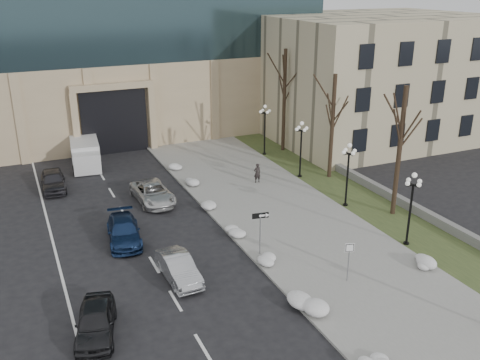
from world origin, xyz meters
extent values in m
plane|color=black|center=(0.00, 0.00, 0.00)|extent=(160.00, 160.00, 0.00)
cube|color=gray|center=(3.50, 14.00, 0.06)|extent=(9.00, 40.00, 0.12)
cube|color=gray|center=(-1.00, 14.00, 0.07)|extent=(0.30, 40.00, 0.14)
cube|color=#344422|center=(10.00, 14.00, 0.05)|extent=(4.00, 40.00, 0.10)
cube|color=slate|center=(12.00, 16.00, 0.35)|extent=(0.50, 30.00, 0.70)
cube|color=tan|center=(-2.00, 42.00, 4.00)|extent=(40.00, 20.00, 8.00)
cube|color=black|center=(-4.00, 33.00, 3.00)|extent=(6.00, 2.50, 6.00)
cube|color=tan|center=(-4.00, 31.60, 6.30)|extent=(7.50, 0.60, 0.60)
cube|color=tan|center=(-7.50, 31.60, 3.00)|extent=(0.60, 0.60, 6.00)
cube|color=tan|center=(-0.50, 31.60, 3.00)|extent=(0.60, 0.60, 6.00)
cube|color=tan|center=(22.00, 28.00, 6.00)|extent=(22.00, 18.00, 12.00)
cube|color=black|center=(14.00, 19.00, 2.50)|extent=(1.40, 0.25, 2.00)
cube|color=black|center=(18.00, 19.00, 2.50)|extent=(1.40, 0.25, 2.00)
cube|color=black|center=(22.00, 19.00, 2.50)|extent=(1.40, 0.25, 2.00)
cube|color=black|center=(26.00, 19.00, 2.50)|extent=(1.40, 0.25, 2.00)
cube|color=black|center=(14.00, 19.00, 6.00)|extent=(1.40, 0.25, 2.00)
cube|color=black|center=(18.00, 19.00, 6.00)|extent=(1.40, 0.25, 2.00)
cube|color=black|center=(22.00, 19.00, 6.00)|extent=(1.40, 0.25, 2.00)
cube|color=black|center=(26.00, 19.00, 6.00)|extent=(1.40, 0.25, 2.00)
cube|color=black|center=(14.00, 19.00, 9.50)|extent=(1.40, 0.25, 2.00)
cube|color=black|center=(18.00, 19.00, 9.50)|extent=(1.40, 0.25, 2.00)
cube|color=black|center=(22.00, 19.00, 9.50)|extent=(1.40, 0.25, 2.00)
cube|color=black|center=(26.00, 19.00, 9.50)|extent=(1.40, 0.25, 2.00)
imported|color=black|center=(-10.64, 4.83, 0.72)|extent=(2.70, 4.52, 1.44)
imported|color=#9A9DA2|center=(-5.68, 7.95, 0.68)|extent=(1.63, 4.21, 1.37)
imported|color=navy|center=(-7.39, 13.64, 0.69)|extent=(2.51, 4.94, 1.37)
imported|color=beige|center=(-4.06, 19.02, 0.70)|extent=(2.56, 5.16, 1.41)
imported|color=#2E2E33|center=(-10.44, 24.50, 0.75)|extent=(1.99, 4.47, 1.49)
imported|color=black|center=(4.50, 19.19, 0.91)|extent=(0.59, 0.40, 1.58)
cube|color=silver|center=(-7.11, 30.29, 1.05)|extent=(2.84, 5.47, 2.10)
cube|color=silver|center=(-7.44, 27.16, 0.95)|extent=(2.37, 1.90, 1.68)
cylinder|color=black|center=(-8.46, 27.47, 0.37)|extent=(0.34, 0.76, 0.74)
cylinder|color=black|center=(-6.37, 27.26, 0.37)|extent=(0.34, 0.76, 0.74)
cylinder|color=black|center=(-8.00, 31.97, 0.37)|extent=(0.34, 0.76, 0.74)
cylinder|color=black|center=(-5.91, 31.75, 0.37)|extent=(0.34, 0.76, 0.74)
cylinder|color=slate|center=(-0.48, 8.51, 1.35)|extent=(0.06, 0.06, 2.70)
cube|color=black|center=(-0.48, 8.51, 2.60)|extent=(0.98, 0.21, 0.33)
cube|color=white|center=(-0.33, 8.46, 2.60)|extent=(0.46, 0.09, 0.12)
cone|color=white|center=(-0.08, 8.41, 2.60)|extent=(0.27, 0.30, 0.27)
cylinder|color=slate|center=(2.50, 3.91, 1.16)|extent=(0.06, 0.06, 2.32)
cube|color=white|center=(2.50, 3.91, 2.11)|extent=(0.50, 0.18, 0.51)
cube|color=black|center=(2.49, 3.88, 2.11)|extent=(0.43, 0.13, 0.44)
cube|color=white|center=(2.49, 3.88, 2.11)|extent=(0.37, 0.12, 0.38)
ellipsoid|color=silver|center=(-0.78, 2.44, 0.30)|extent=(1.10, 1.60, 0.36)
ellipsoid|color=silver|center=(-0.67, 7.21, 0.30)|extent=(1.10, 1.60, 0.36)
ellipsoid|color=silver|center=(-0.88, 11.40, 0.30)|extent=(1.10, 1.60, 0.36)
ellipsoid|color=silver|center=(-0.68, 15.95, 0.30)|extent=(1.10, 1.60, 0.36)
ellipsoid|color=silver|center=(-0.59, 20.86, 0.30)|extent=(1.10, 1.60, 0.36)
ellipsoid|color=silver|center=(-0.73, 24.61, 0.30)|extent=(1.10, 1.60, 0.36)
ellipsoid|color=silver|center=(7.44, 3.46, 0.30)|extent=(1.10, 1.60, 0.36)
cylinder|color=black|center=(8.30, 6.00, 0.10)|extent=(0.36, 0.36, 0.20)
cylinder|color=black|center=(8.30, 6.00, 2.00)|extent=(0.14, 0.14, 4.00)
cylinder|color=black|center=(8.30, 6.00, 4.00)|extent=(0.10, 0.90, 0.10)
cylinder|color=black|center=(8.30, 6.00, 4.00)|extent=(0.90, 0.10, 0.10)
sphere|color=white|center=(8.30, 6.00, 4.60)|extent=(0.32, 0.32, 0.32)
sphere|color=white|center=(8.75, 6.00, 4.15)|extent=(0.28, 0.28, 0.28)
sphere|color=white|center=(7.85, 6.00, 4.15)|extent=(0.28, 0.28, 0.28)
sphere|color=white|center=(8.30, 6.45, 4.15)|extent=(0.28, 0.28, 0.28)
sphere|color=white|center=(8.30, 5.55, 4.15)|extent=(0.28, 0.28, 0.28)
cylinder|color=black|center=(8.30, 12.50, 0.10)|extent=(0.36, 0.36, 0.20)
cylinder|color=black|center=(8.30, 12.50, 2.00)|extent=(0.14, 0.14, 4.00)
cylinder|color=black|center=(8.30, 12.50, 4.00)|extent=(0.10, 0.90, 0.10)
cylinder|color=black|center=(8.30, 12.50, 4.00)|extent=(0.90, 0.10, 0.10)
sphere|color=white|center=(8.30, 12.50, 4.60)|extent=(0.32, 0.32, 0.32)
sphere|color=white|center=(8.75, 12.50, 4.15)|extent=(0.28, 0.28, 0.28)
sphere|color=white|center=(7.85, 12.50, 4.15)|extent=(0.28, 0.28, 0.28)
sphere|color=white|center=(8.30, 12.95, 4.15)|extent=(0.28, 0.28, 0.28)
sphere|color=white|center=(8.30, 12.05, 4.15)|extent=(0.28, 0.28, 0.28)
cylinder|color=black|center=(8.30, 19.00, 0.10)|extent=(0.36, 0.36, 0.20)
cylinder|color=black|center=(8.30, 19.00, 2.00)|extent=(0.14, 0.14, 4.00)
cylinder|color=black|center=(8.30, 19.00, 4.00)|extent=(0.10, 0.90, 0.10)
cylinder|color=black|center=(8.30, 19.00, 4.00)|extent=(0.90, 0.10, 0.10)
sphere|color=white|center=(8.30, 19.00, 4.60)|extent=(0.32, 0.32, 0.32)
sphere|color=white|center=(8.75, 19.00, 4.15)|extent=(0.28, 0.28, 0.28)
sphere|color=white|center=(7.85, 19.00, 4.15)|extent=(0.28, 0.28, 0.28)
sphere|color=white|center=(8.30, 19.45, 4.15)|extent=(0.28, 0.28, 0.28)
sphere|color=white|center=(8.30, 18.55, 4.15)|extent=(0.28, 0.28, 0.28)
cylinder|color=black|center=(8.30, 25.50, 0.10)|extent=(0.36, 0.36, 0.20)
cylinder|color=black|center=(8.30, 25.50, 2.00)|extent=(0.14, 0.14, 4.00)
cylinder|color=black|center=(8.30, 25.50, 4.00)|extent=(0.10, 0.90, 0.10)
cylinder|color=black|center=(8.30, 25.50, 4.00)|extent=(0.90, 0.10, 0.10)
sphere|color=white|center=(8.30, 25.50, 4.60)|extent=(0.32, 0.32, 0.32)
sphere|color=white|center=(8.75, 25.50, 4.15)|extent=(0.28, 0.28, 0.28)
sphere|color=white|center=(7.85, 25.50, 4.15)|extent=(0.28, 0.28, 0.28)
sphere|color=white|center=(8.30, 25.95, 4.15)|extent=(0.28, 0.28, 0.28)
sphere|color=white|center=(8.30, 25.05, 4.15)|extent=(0.28, 0.28, 0.28)
cylinder|color=black|center=(10.50, 10.00, 4.50)|extent=(0.32, 0.32, 9.00)
cylinder|color=black|center=(10.50, 18.00, 4.25)|extent=(0.32, 0.32, 8.50)
cylinder|color=black|center=(10.50, 26.00, 4.75)|extent=(0.32, 0.32, 9.50)
camera|label=1|loc=(-12.98, -16.56, 15.42)|focal=40.00mm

